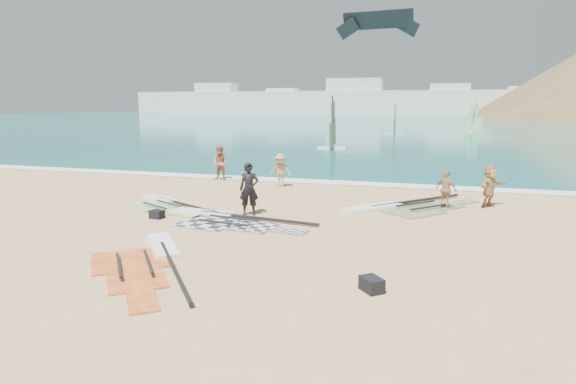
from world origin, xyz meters
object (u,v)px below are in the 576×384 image
(gear_bag_near, at_px, (157,214))
(person_wetsuit, at_px, (249,189))
(gear_bag_far, at_px, (372,284))
(beachgoer_mid, at_px, (280,170))
(rig_red, at_px, (150,260))
(beachgoer_left, at_px, (220,163))
(rig_grey, at_px, (224,219))
(rig_green, at_px, (164,204))
(beachgoer_back, at_px, (446,190))
(beachgoer_right, at_px, (490,186))
(rig_orange, at_px, (405,207))

(gear_bag_near, relative_size, person_wetsuit, 0.24)
(gear_bag_far, distance_m, beachgoer_mid, 13.81)
(gear_bag_near, bearing_deg, rig_red, -60.57)
(beachgoer_left, bearing_deg, rig_grey, -58.50)
(rig_green, xyz_separation_m, beachgoer_mid, (3.32, 5.54, 0.80))
(person_wetsuit, distance_m, beachgoer_left, 8.59)
(beachgoer_back, bearing_deg, beachgoer_right, -117.97)
(beachgoer_mid, bearing_deg, beachgoer_right, -15.09)
(rig_green, bearing_deg, gear_bag_near, -38.02)
(beachgoer_mid, distance_m, beachgoer_back, 8.40)
(gear_bag_far, bearing_deg, rig_orange, 88.50)
(person_wetsuit, bearing_deg, beachgoer_back, 5.97)
(gear_bag_far, bearing_deg, beachgoer_mid, 116.06)
(rig_red, distance_m, beachgoer_back, 11.90)
(rig_green, relative_size, beachgoer_left, 2.46)
(gear_bag_near, bearing_deg, rig_green, 114.68)
(rig_green, bearing_deg, beachgoer_right, 42.37)
(rig_green, xyz_separation_m, person_wetsuit, (4.03, -0.62, 0.95))
(rig_green, xyz_separation_m, gear_bag_far, (9.37, -6.85, 0.11))
(gear_bag_far, distance_m, beachgoer_left, 16.77)
(rig_green, distance_m, gear_bag_far, 11.61)
(rig_green, relative_size, person_wetsuit, 2.35)
(gear_bag_near, distance_m, person_wetsuit, 3.51)
(beachgoer_left, xyz_separation_m, beachgoer_mid, (3.79, -1.16, -0.11))
(rig_grey, distance_m, gear_bag_far, 7.84)
(rig_grey, distance_m, rig_green, 3.85)
(rig_orange, xyz_separation_m, gear_bag_far, (-0.24, -9.13, 0.11))
(person_wetsuit, distance_m, beachgoer_back, 7.81)
(gear_bag_far, relative_size, beachgoer_back, 0.34)
(gear_bag_near, relative_size, gear_bag_far, 0.89)
(rig_green, relative_size, beachgoer_mid, 2.76)
(rig_red, relative_size, beachgoer_left, 2.87)
(beachgoer_mid, relative_size, beachgoer_back, 1.08)
(rig_green, height_order, beachgoer_back, beachgoer_back)
(gear_bag_near, xyz_separation_m, person_wetsuit, (3.06, 1.50, 0.84))
(gear_bag_far, bearing_deg, beachgoer_right, 71.36)
(rig_red, relative_size, person_wetsuit, 2.74)
(gear_bag_near, bearing_deg, person_wetsuit, 26.07)
(beachgoer_left, relative_size, beachgoer_back, 1.21)
(rig_green, xyz_separation_m, beachgoer_back, (11.16, 2.55, 0.74))
(rig_green, xyz_separation_m, gear_bag_near, (0.97, -2.11, 0.11))
(gear_bag_far, relative_size, beachgoer_right, 0.31)
(beachgoer_mid, bearing_deg, rig_orange, -30.16)
(gear_bag_near, height_order, beachgoer_left, beachgoer_left)
(beachgoer_left, height_order, beachgoer_back, beachgoer_left)
(gear_bag_near, height_order, beachgoer_mid, beachgoer_mid)
(rig_green, relative_size, gear_bag_far, 8.65)
(rig_red, xyz_separation_m, person_wetsuit, (0.60, 5.86, 0.94))
(beachgoer_left, bearing_deg, beachgoer_back, -13.15)
(rig_grey, xyz_separation_m, rig_green, (-3.45, 1.71, -0.00))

